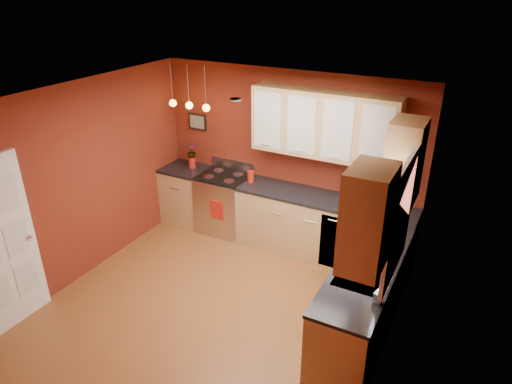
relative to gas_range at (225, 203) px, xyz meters
The scene contains 27 objects.
floor 2.08m from the gas_range, 62.94° to the right, with size 4.20×4.20×0.00m, color brown.
ceiling 2.93m from the gas_range, 62.94° to the right, with size 4.00×4.20×0.02m, color white.
wall_back 1.27m from the gas_range, 18.02° to the left, with size 4.00×0.02×2.60m, color maroon.
wall_front 4.09m from the gas_range, 76.73° to the right, with size 4.00×0.02×2.60m, color maroon.
wall_left 2.25m from the gas_range, 120.95° to the right, with size 0.02×4.20×2.60m, color maroon.
wall_right 3.53m from the gas_range, 31.66° to the right, with size 0.02×4.20×2.60m, color maroon.
base_cabinets_back_left 0.73m from the gas_range, behind, with size 0.70×0.60×0.90m, color tan.
base_cabinets_back_right 1.65m from the gas_range, ahead, with size 2.54×0.60×0.90m, color tan.
base_cabinets_right 2.95m from the gas_range, 27.27° to the right, with size 0.60×2.10×0.90m, color tan.
counter_back_left 0.85m from the gas_range, behind, with size 0.70×0.62×0.04m, color black.
counter_back_right 1.71m from the gas_range, ahead, with size 2.54×0.62×0.04m, color black.
counter_right 2.98m from the gas_range, 27.27° to the right, with size 0.62×2.10×0.04m, color black.
gas_range is the anchor object (origin of this frame).
dishwasher_front 2.04m from the gas_range, ahead, with size 0.60×0.02×0.80m, color #BCBCC1.
sink 3.05m from the gas_range, 29.78° to the right, with size 0.50×0.70×0.33m.
window 3.48m from the gas_range, 27.40° to the right, with size 0.06×1.02×1.22m.
door_left_wall 3.22m from the gas_range, 109.27° to the right, with size 0.12×0.82×2.05m.
upper_cabinets_back 2.12m from the gas_range, ahead, with size 2.00×0.35×0.90m, color tan.
upper_cabinets_right 3.45m from the gas_range, 28.26° to the right, with size 0.35×1.95×0.90m, color tan.
wall_picture 1.36m from the gas_range, 156.09° to the left, with size 0.32×0.03×0.26m, color black.
pendant_lights 1.62m from the gas_range, behind, with size 0.71×0.11×0.66m.
red_canister 0.72m from the gas_range, ahead, with size 0.11×0.11×0.17m.
red_vase 0.84m from the gas_range, behind, with size 0.11×0.11×0.18m, color #AC1E12.
flowers 0.97m from the gas_range, behind, with size 0.13×0.13×0.24m, color #AC1E12.
coffee_maker 2.27m from the gas_range, ahead, with size 0.24×0.23×0.29m.
soap_pump 3.49m from the gas_range, 33.61° to the right, with size 0.08×0.08×0.17m, color silver.
dish_towel 0.34m from the gas_range, 79.38° to the right, with size 0.22×0.02×0.31m, color #AC1E12.
Camera 1 is at (2.54, -3.69, 3.72)m, focal length 32.00 mm.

